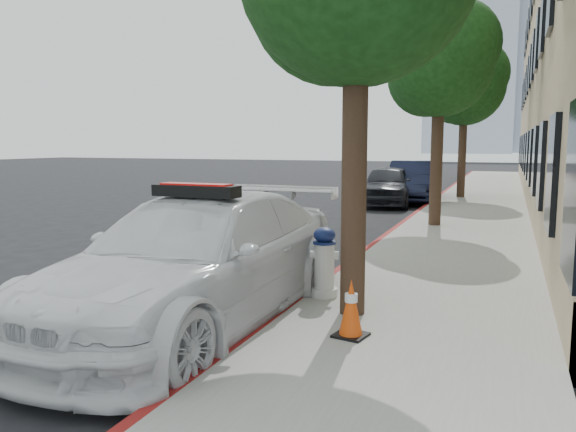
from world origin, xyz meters
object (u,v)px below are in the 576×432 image
at_px(parked_car_far, 412,181).
at_px(parked_car_mid, 387,185).
at_px(police_car, 198,260).
at_px(fire_hydrant, 324,263).
at_px(traffic_cone, 351,308).

bearing_deg(parked_car_far, parked_car_mid, -117.75).
height_order(parked_car_mid, parked_car_far, parked_car_far).
height_order(police_car, fire_hydrant, police_car).
relative_size(parked_car_mid, parked_car_far, 0.90).
xyz_separation_m(parked_car_mid, traffic_cone, (2.54, -14.29, -0.26)).
relative_size(parked_car_far, fire_hydrant, 4.93).
distance_m(parked_car_far, traffic_cone, 15.94).
bearing_deg(police_car, traffic_cone, -4.80).
relative_size(parked_car_far, traffic_cone, 7.45).
bearing_deg(police_car, parked_car_mid, 93.72).
distance_m(police_car, fire_hydrant, 1.73).
height_order(police_car, parked_car_far, police_car).
relative_size(parked_car_mid, traffic_cone, 6.72).
xyz_separation_m(fire_hydrant, traffic_cone, (0.76, -1.41, -0.15)).
distance_m(police_car, parked_car_mid, 14.08).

